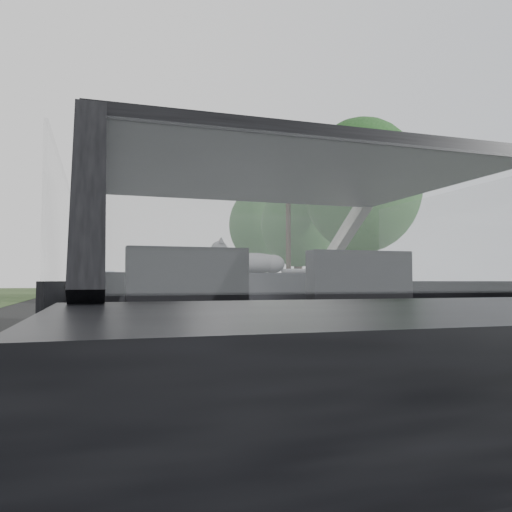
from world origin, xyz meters
TOP-DOWN VIEW (x-y plane):
  - ground at (0.00, 0.00)m, footprint 140.00×140.00m
  - subject_car at (0.00, 0.00)m, footprint 1.80×4.00m
  - dashboard at (0.00, 0.62)m, footprint 1.58×0.45m
  - driver_seat at (-0.40, -0.29)m, footprint 0.50×0.72m
  - passenger_seat at (0.40, -0.29)m, footprint 0.50×0.72m
  - steering_wheel at (-0.40, 0.33)m, footprint 0.36×0.36m
  - cat at (0.22, 0.66)m, footprint 0.54×0.23m
  - guardrail at (4.30, 10.00)m, footprint 0.05×90.00m
  - other_car at (-0.76, 20.85)m, footprint 2.48×4.52m
  - highway_sign at (7.47, 27.60)m, footprint 0.11×1.09m
  - utility_pole at (7.91, 19.77)m, footprint 0.29×0.29m
  - tree_1 at (10.89, 17.97)m, footprint 7.22×7.22m
  - tree_2 at (10.13, 23.94)m, footprint 5.65×5.65m
  - tree_3 at (12.59, 37.70)m, footprint 6.63×6.63m

SIDE VIEW (x-z plane):
  - ground at x=0.00m, z-range 0.00..0.00m
  - guardrail at x=4.30m, z-range 0.42..0.74m
  - other_car at x=-0.76m, z-range 0.00..1.41m
  - subject_car at x=0.00m, z-range 0.00..1.45m
  - dashboard at x=0.00m, z-range 0.70..1.00m
  - driver_seat at x=-0.40m, z-range 0.67..1.09m
  - passenger_seat at x=0.40m, z-range 0.67..1.09m
  - steering_wheel at x=-0.40m, z-range 0.90..0.94m
  - cat at x=0.22m, z-range 0.96..1.19m
  - highway_sign at x=7.47m, z-range 0.00..2.72m
  - tree_2 at x=10.13m, z-range 0.00..6.45m
  - utility_pole at x=7.91m, z-range 0.00..7.44m
  - tree_1 at x=10.89m, z-range 0.00..8.30m
  - tree_3 at x=12.59m, z-range 0.00..8.81m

